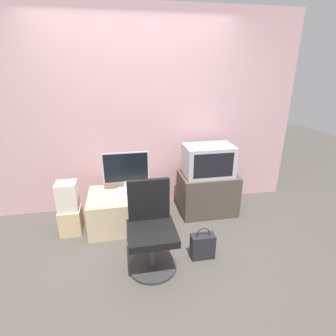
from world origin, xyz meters
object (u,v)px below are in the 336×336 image
object	(u,v)px
mouse	(145,194)
cardboard_box_lower	(71,220)
main_monitor	(126,171)
office_chair	(151,231)
keyboard	(126,196)
crt_tv	(208,160)
handbag	(203,246)

from	to	relation	value
mouse	cardboard_box_lower	size ratio (longest dim) A/B	0.17
main_monitor	office_chair	bearing A→B (deg)	-78.50
keyboard	cardboard_box_lower	distance (m)	0.72
crt_tv	office_chair	xyz separation A→B (m)	(-0.87, -0.90, -0.37)
office_chair	cardboard_box_lower	size ratio (longest dim) A/B	2.79
office_chair	mouse	bearing A→B (deg)	88.92
keyboard	handbag	bearing A→B (deg)	-43.14
main_monitor	keyboard	size ratio (longest dim) A/B	1.84
crt_tv	handbag	bearing A→B (deg)	-110.58
keyboard	mouse	xyz separation A→B (m)	(0.23, 0.00, 0.01)
cardboard_box_lower	handbag	world-z (taller)	handbag
keyboard	handbag	size ratio (longest dim) A/B	0.87
keyboard	office_chair	xyz separation A→B (m)	(0.22, -0.71, -0.05)
crt_tv	mouse	bearing A→B (deg)	-167.45
office_chair	handbag	size ratio (longest dim) A/B	2.45
main_monitor	mouse	world-z (taller)	main_monitor
main_monitor	handbag	size ratio (longest dim) A/B	1.60
keyboard	crt_tv	size ratio (longest dim) A/B	0.49
crt_tv	handbag	world-z (taller)	crt_tv
keyboard	handbag	world-z (taller)	keyboard
mouse	keyboard	bearing A→B (deg)	-179.95
keyboard	main_monitor	bearing A→B (deg)	83.11
main_monitor	cardboard_box_lower	size ratio (longest dim) A/B	1.82
main_monitor	keyboard	distance (m)	0.32
main_monitor	mouse	size ratio (longest dim) A/B	10.65
handbag	main_monitor	bearing A→B (deg)	128.08
keyboard	mouse	size ratio (longest dim) A/B	5.78
main_monitor	crt_tv	size ratio (longest dim) A/B	0.91
keyboard	cardboard_box_lower	bearing A→B (deg)	177.60
cardboard_box_lower	main_monitor	bearing A→B (deg)	15.52
mouse	crt_tv	size ratio (longest dim) A/B	0.09
main_monitor	handbag	xyz separation A→B (m)	(0.72, -0.92, -0.53)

